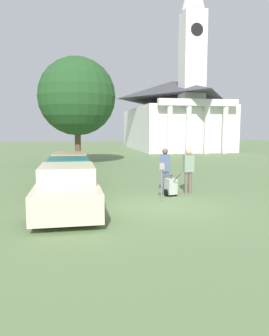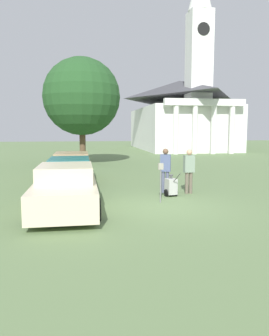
{
  "view_description": "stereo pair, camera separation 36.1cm",
  "coord_description": "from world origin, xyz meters",
  "px_view_note": "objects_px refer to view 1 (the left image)",
  "views": [
    {
      "loc": [
        -2.95,
        -10.41,
        2.6
      ],
      "look_at": [
        -0.63,
        1.95,
        1.1
      ],
      "focal_mm": 35.0,
      "sensor_mm": 36.0,
      "label": 1
    },
    {
      "loc": [
        -2.59,
        -10.47,
        2.6
      ],
      "look_at": [
        -0.63,
        1.95,
        1.1
      ],
      "focal_mm": 35.0,
      "sensor_mm": 36.0,
      "label": 2
    }
  ],
  "objects_px": {
    "parked_car_tan": "(69,167)",
    "parking_meter": "(162,175)",
    "parked_car_teal": "(69,176)",
    "church": "(173,112)",
    "person_supervisor": "(188,168)",
    "person_worker": "(165,167)",
    "parked_car_cream": "(68,189)",
    "equipment_cart": "(171,186)"
  },
  "relations": [
    {
      "from": "parked_car_cream",
      "to": "parked_car_tan",
      "type": "height_order",
      "value": "parked_car_cream"
    },
    {
      "from": "parked_car_cream",
      "to": "church",
      "type": "bearing_deg",
      "value": 66.74
    },
    {
      "from": "parked_car_cream",
      "to": "parked_car_tan",
      "type": "xyz_separation_m",
      "value": [
        -0.0,
        5.98,
        -0.0
      ]
    },
    {
      "from": "parked_car_teal",
      "to": "parked_car_cream",
      "type": "bearing_deg",
      "value": -90.1
    },
    {
      "from": "parked_car_tan",
      "to": "parking_meter",
      "type": "relative_size",
      "value": 3.69
    },
    {
      "from": "parked_car_tan",
      "to": "church",
      "type": "height_order",
      "value": "church"
    },
    {
      "from": "parked_car_tan",
      "to": "parking_meter",
      "type": "bearing_deg",
      "value": -59.73
    },
    {
      "from": "parking_meter",
      "to": "equipment_cart",
      "type": "height_order",
      "value": "parking_meter"
    },
    {
      "from": "parked_car_tan",
      "to": "parking_meter",
      "type": "height_order",
      "value": "parked_car_tan"
    },
    {
      "from": "parked_car_teal",
      "to": "person_supervisor",
      "type": "relative_size",
      "value": 2.94
    },
    {
      "from": "equipment_cart",
      "to": "parked_car_teal",
      "type": "bearing_deg",
      "value": 145.82
    },
    {
      "from": "person_worker",
      "to": "parking_meter",
      "type": "bearing_deg",
      "value": 88.89
    },
    {
      "from": "parked_car_cream",
      "to": "person_supervisor",
      "type": "bearing_deg",
      "value": 20.98
    },
    {
      "from": "parked_car_teal",
      "to": "church",
      "type": "relative_size",
      "value": 0.26
    },
    {
      "from": "church",
      "to": "person_supervisor",
      "type": "bearing_deg",
      "value": -106.13
    },
    {
      "from": "person_supervisor",
      "to": "person_worker",
      "type": "bearing_deg",
      "value": -23.86
    },
    {
      "from": "parked_car_cream",
      "to": "parked_car_teal",
      "type": "xyz_separation_m",
      "value": [
        -0.0,
        3.13,
        -0.01
      ]
    },
    {
      "from": "person_worker",
      "to": "equipment_cart",
      "type": "xyz_separation_m",
      "value": [
        0.05,
        -0.7,
        -0.66
      ]
    },
    {
      "from": "parked_car_cream",
      "to": "person_worker",
      "type": "relative_size",
      "value": 2.89
    },
    {
      "from": "parked_car_cream",
      "to": "person_supervisor",
      "type": "xyz_separation_m",
      "value": [
        4.77,
        1.84,
        0.35
      ]
    },
    {
      "from": "parking_meter",
      "to": "person_worker",
      "type": "bearing_deg",
      "value": 70.47
    },
    {
      "from": "parked_car_cream",
      "to": "parked_car_tan",
      "type": "distance_m",
      "value": 5.98
    },
    {
      "from": "equipment_cart",
      "to": "church",
      "type": "bearing_deg",
      "value": 61.75
    },
    {
      "from": "equipment_cart",
      "to": "person_supervisor",
      "type": "bearing_deg",
      "value": 14.49
    },
    {
      "from": "parked_car_teal",
      "to": "person_supervisor",
      "type": "bearing_deg",
      "value": -15.28
    },
    {
      "from": "parked_car_teal",
      "to": "person_worker",
      "type": "bearing_deg",
      "value": -14.51
    },
    {
      "from": "person_worker",
      "to": "equipment_cart",
      "type": "relative_size",
      "value": 1.81
    },
    {
      "from": "parked_car_cream",
      "to": "parking_meter",
      "type": "xyz_separation_m",
      "value": [
        3.26,
        0.42,
        0.29
      ]
    },
    {
      "from": "parked_car_cream",
      "to": "parked_car_teal",
      "type": "distance_m",
      "value": 3.13
    },
    {
      "from": "parked_car_cream",
      "to": "church",
      "type": "relative_size",
      "value": 0.26
    },
    {
      "from": "parked_car_teal",
      "to": "parked_car_tan",
      "type": "relative_size",
      "value": 1.02
    },
    {
      "from": "parked_car_cream",
      "to": "person_worker",
      "type": "height_order",
      "value": "person_worker"
    },
    {
      "from": "parked_car_teal",
      "to": "equipment_cart",
      "type": "height_order",
      "value": "parked_car_teal"
    },
    {
      "from": "parked_car_cream",
      "to": "parking_meter",
      "type": "relative_size",
      "value": 3.74
    },
    {
      "from": "parked_car_teal",
      "to": "church",
      "type": "height_order",
      "value": "church"
    },
    {
      "from": "person_supervisor",
      "to": "equipment_cart",
      "type": "relative_size",
      "value": 1.79
    },
    {
      "from": "parked_car_cream",
      "to": "parked_car_tan",
      "type": "bearing_deg",
      "value": 89.9
    },
    {
      "from": "parked_car_cream",
      "to": "person_supervisor",
      "type": "height_order",
      "value": "person_supervisor"
    },
    {
      "from": "parked_car_cream",
      "to": "person_worker",
      "type": "bearing_deg",
      "value": 28.83
    },
    {
      "from": "parked_car_tan",
      "to": "person_worker",
      "type": "distance_m",
      "value": 5.47
    },
    {
      "from": "person_worker",
      "to": "person_supervisor",
      "type": "bearing_deg",
      "value": 179.98
    },
    {
      "from": "parked_car_tan",
      "to": "person_supervisor",
      "type": "xyz_separation_m",
      "value": [
        4.77,
        -4.15,
        0.35
      ]
    }
  ]
}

